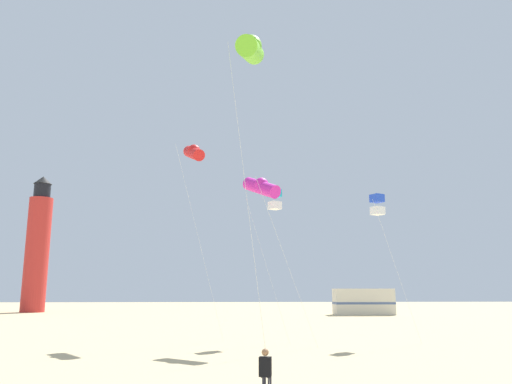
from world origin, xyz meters
The scene contains 8 objects.
kite_flyer_standing centered at (1.04, 7.29, 0.61)m, with size 0.40×0.54×1.16m.
kite_tube_lime centered at (0.63, 8.20, 10.64)m, with size 1.32×2.57×11.35m.
kite_tube_scarlet centered at (-2.30, 21.63, 10.79)m, with size 2.80×3.22×11.49m.
kite_box_cyan centered at (2.46, 20.70, 7.79)m, with size 2.28×2.10×8.38m.
kite_box_blue centered at (8.09, 19.67, 7.37)m, with size 2.52×2.16×7.95m.
kite_tube_magenta centered at (1.54, 18.13, 8.00)m, with size 3.72×3.92×8.71m.
lighthouse_distant centered at (-24.10, 55.34, 7.84)m, with size 2.80×2.80×16.80m.
rv_van_cream centered at (14.31, 47.43, 1.39)m, with size 6.46×2.40×2.80m.
Camera 1 is at (0.12, -7.07, 2.79)m, focal length 34.71 mm.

